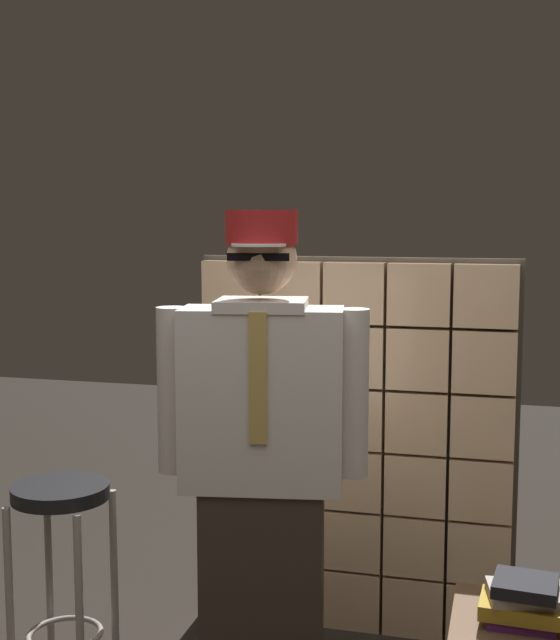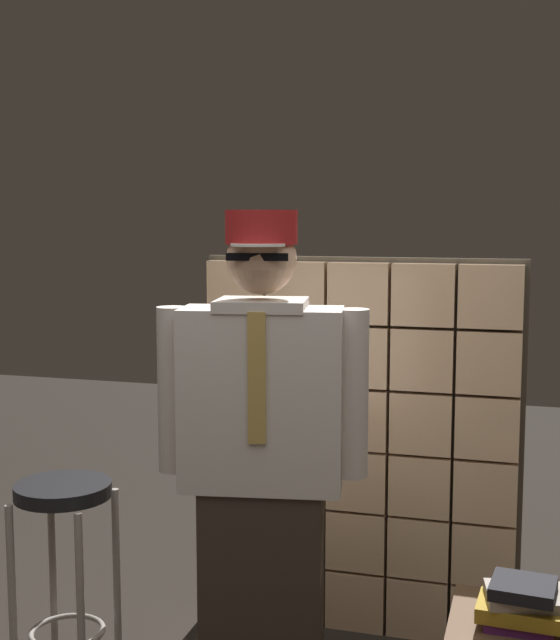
{
  "view_description": "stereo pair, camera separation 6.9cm",
  "coord_description": "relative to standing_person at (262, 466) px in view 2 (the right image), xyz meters",
  "views": [
    {
      "loc": [
        0.61,
        -2.11,
        1.71
      ],
      "look_at": [
        -0.11,
        0.58,
        1.38
      ],
      "focal_mm": 48.62,
      "sensor_mm": 36.0,
      "label": 1
    },
    {
      "loc": [
        0.67,
        -2.09,
        1.71
      ],
      "look_at": [
        -0.11,
        0.58,
        1.38
      ],
      "focal_mm": 48.62,
      "sensor_mm": 36.0,
      "label": 2
    }
  ],
  "objects": [
    {
      "name": "glass_block_wall",
      "position": [
        0.16,
        0.8,
        -0.14
      ],
      "size": [
        1.32,
        0.1,
        1.57
      ],
      "color": "#E0B78C",
      "rests_on": "ground"
    },
    {
      "name": "standing_person",
      "position": [
        0.0,
        0.0,
        0.0
      ],
      "size": [
        0.7,
        0.34,
        1.74
      ],
      "rotation": [
        0.0,
        0.0,
        0.17
      ],
      "color": "#382D23",
      "rests_on": "ground"
    },
    {
      "name": "bar_stool",
      "position": [
        -0.73,
        -0.01,
        -0.32
      ],
      "size": [
        0.34,
        0.34,
        0.78
      ],
      "color": "black",
      "rests_on": "ground"
    },
    {
      "name": "book_stack",
      "position": [
        0.83,
        -0.19,
        -0.28
      ],
      "size": [
        0.26,
        0.21,
        0.14
      ],
      "color": "#591E66",
      "rests_on": "side_table"
    }
  ]
}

